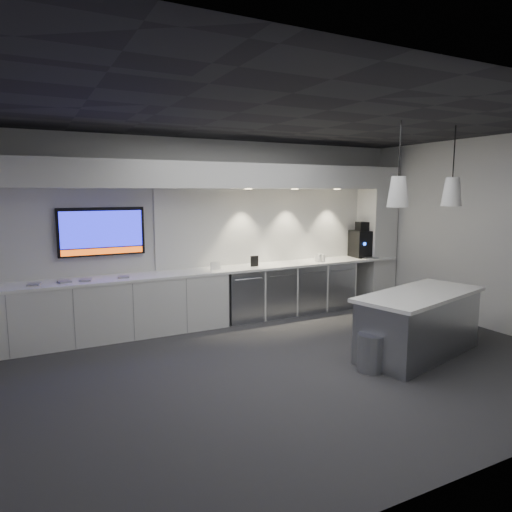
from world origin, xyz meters
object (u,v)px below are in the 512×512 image
wall_tv (102,232)px  island (419,323)px  coffee_machine (362,243)px  bin (371,353)px

wall_tv → island: (3.55, -2.86, -1.13)m
coffee_machine → island: bearing=-106.6°
island → bin: 0.98m
bin → coffee_machine: 3.62m
wall_tv → bin: wall_tv is taller
bin → wall_tv: bearing=130.9°
wall_tv → island: 4.69m
island → coffee_machine: bearing=50.8°
wall_tv → island: wall_tv is taller
coffee_machine → bin: bearing=-119.8°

